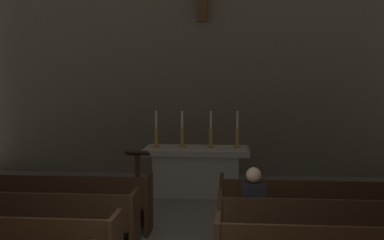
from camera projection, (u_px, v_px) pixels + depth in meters
pew_left_row_3 at (14, 222)px, 6.35m from camera, size 3.46×0.50×0.95m
pew_left_row_4 at (45, 202)px, 7.39m from camera, size 3.46×0.50×0.95m
pew_right_row_3 at (350, 232)px, 5.97m from camera, size 3.46×0.50×0.95m
pew_right_row_4 at (332, 209)px, 7.00m from camera, size 3.46×0.50×0.95m
altar at (196, 170)px, 9.61m from camera, size 2.20×0.90×1.01m
candlestick_outer_left at (156, 135)px, 9.61m from camera, size 0.16×0.16×0.77m
candlestick_inner_left at (182, 135)px, 9.56m from camera, size 0.16×0.16×0.77m
candlestick_inner_right at (211, 136)px, 9.51m from camera, size 0.16×0.16×0.77m
candlestick_outer_right at (237, 136)px, 9.47m from camera, size 0.16×0.16×0.77m
apse_with_cross at (203, 1)px, 11.39m from camera, size 11.39×0.48×8.72m
lectern at (138, 181)px, 8.50m from camera, size 0.44×0.36×1.15m
lone_worshipper at (253, 212)px, 6.09m from camera, size 0.32×0.43×1.32m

